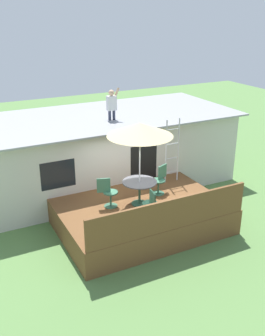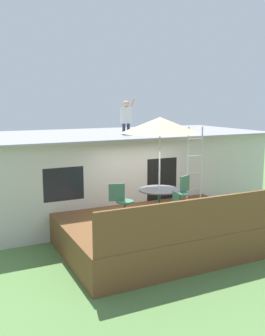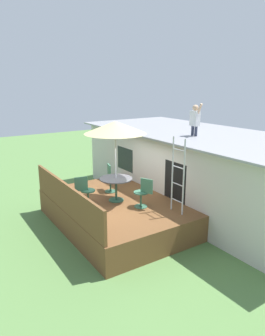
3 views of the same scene
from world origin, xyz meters
name	(u,v)px [view 1 (image 1 of 3)]	position (x,y,z in m)	size (l,w,h in m)	color
ground_plane	(141,227)	(0.00, 0.00, 0.00)	(40.00, 40.00, 0.00)	#567F42
house	(96,151)	(0.00, 3.60, 1.35)	(10.50, 4.50, 2.69)	beige
deck	(141,215)	(0.00, 0.00, 0.40)	(4.93, 3.45, 0.80)	brown
deck_railing	(171,215)	(0.00, -1.68, 1.25)	(4.83, 0.08, 0.90)	brown
patio_table	(140,186)	(-0.04, 0.02, 1.39)	(1.04, 1.04, 0.74)	#33664C
patio_umbrella	(140,129)	(-0.04, 0.02, 3.15)	(1.90, 1.90, 2.54)	silver
step_ladder	(172,151)	(1.72, 1.03, 1.90)	(0.52, 0.04, 2.20)	silver
person_figure	(112,103)	(0.38, 2.89, 3.30)	(0.47, 0.20, 1.11)	#33384C
patio_chair_left	(108,193)	(-0.94, 0.30, 1.26)	(0.61, 0.44, 0.92)	#33664C
patio_chair_right	(160,180)	(0.89, 0.41, 1.26)	(0.60, 0.44, 0.92)	#33664C
patio_chair_near	(151,205)	(-0.20, -0.96, 1.26)	(0.44, 0.62, 0.92)	#33664C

